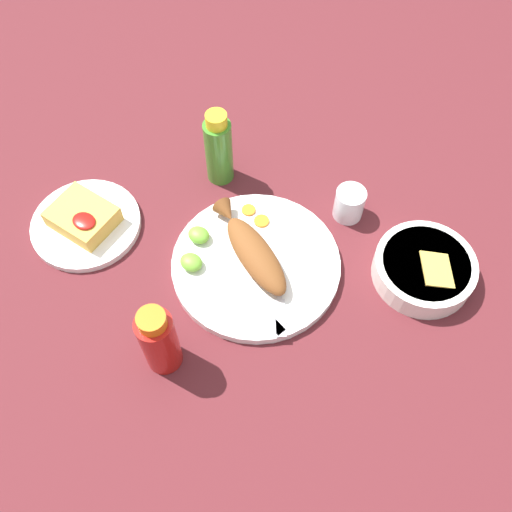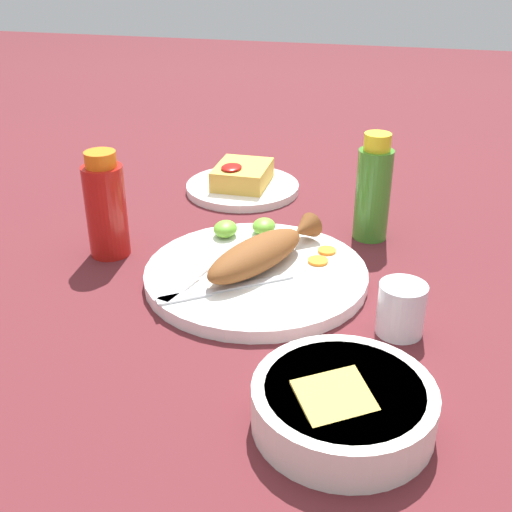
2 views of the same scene
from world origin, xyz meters
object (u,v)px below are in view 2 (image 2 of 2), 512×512
Objects in this scene: main_plate at (256,275)px; hot_sauce_bottle_red at (106,207)px; fork_near at (217,290)px; guacamole_bowl at (343,404)px; fork_far at (198,275)px; fried_fish at (262,252)px; salt_cup at (401,312)px; side_plate_fries at (243,188)px; hot_sauce_bottle_green at (373,190)px.

main_plate is 1.94× the size of hot_sauce_bottle_red.
guacamole_bowl is at bearing 99.37° from fork_near.
main_plate is 1.68× the size of fork_far.
salt_cup is at bearing 90.62° from fried_fish.
fried_fish is 1.38× the size of hot_sauce_bottle_red.
main_plate is 0.30m from guacamole_bowl.
fried_fish is 0.21m from salt_cup.
hot_sauce_bottle_red reaches higher than fried_fish.
fork_near is at bearing -25.59° from main_plate.
guacamole_bowl is at bearing 60.67° from fork_far.
salt_cup is 0.50m from side_plate_fries.
main_plate is 0.03m from fried_fish.
fork_near is 0.89× the size of guacamole_bowl.
fried_fish is 1.20× the size of fork_far.
fried_fish is (-0.01, 0.01, 0.03)m from main_plate.
salt_cup is (0.08, 0.20, 0.02)m from main_plate.
fork_far is at bearing -77.43° from fork_near.
guacamole_bowl is (0.27, 0.15, -0.01)m from fried_fish.
fork_near reaches higher than side_plate_fries.
fried_fish is at bearing 137.96° from fork_far.
fork_far is at bearing 5.31° from side_plate_fries.
hot_sauce_bottle_green is 2.58× the size of salt_cup.
guacamole_bowl is at bearing 23.84° from side_plate_fries.
hot_sauce_bottle_red reaches higher than salt_cup.
fork_near is 0.87× the size of fork_far.
main_plate reaches higher than side_plate_fries.
hot_sauce_bottle_green is at bearing -167.44° from salt_cup.
guacamole_bowl is (0.44, 0.01, -0.05)m from hot_sauce_bottle_green.
hot_sauce_bottle_green is at bearing 141.98° from main_plate.
side_plate_fries is (-0.40, -0.30, -0.02)m from salt_cup.
hot_sauce_bottle_green is 0.81× the size of side_plate_fries.
fork_far is 0.36m from side_plate_fries.
hot_sauce_bottle_green reaches higher than main_plate.
guacamole_bowl is at bearing -14.64° from salt_cup.
salt_cup reaches higher than fork_near.
guacamole_bowl reaches higher than main_plate.
salt_cup is at bearing 37.05° from side_plate_fries.
hot_sauce_bottle_red is at bearing -126.97° from guacamole_bowl.
main_plate is 4.73× the size of salt_cup.
side_plate_fries is at bearing -161.89° from main_plate.
fork_far is (0.05, -0.08, -0.02)m from fried_fish.
side_plate_fries is (-0.14, -0.24, -0.07)m from hot_sauce_bottle_green.
guacamole_bowl is (0.19, 0.18, 0.01)m from fork_near.
fork_far is at bearing -44.29° from hot_sauce_bottle_green.
hot_sauce_bottle_green is 0.44m from guacamole_bowl.
hot_sauce_bottle_red reaches higher than side_plate_fries.
fried_fish is 0.09m from fork_far.
fork_near is 0.95× the size of hot_sauce_bottle_green.
main_plate is 0.24m from hot_sauce_bottle_red.
fork_near is at bearing -135.41° from guacamole_bowl.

